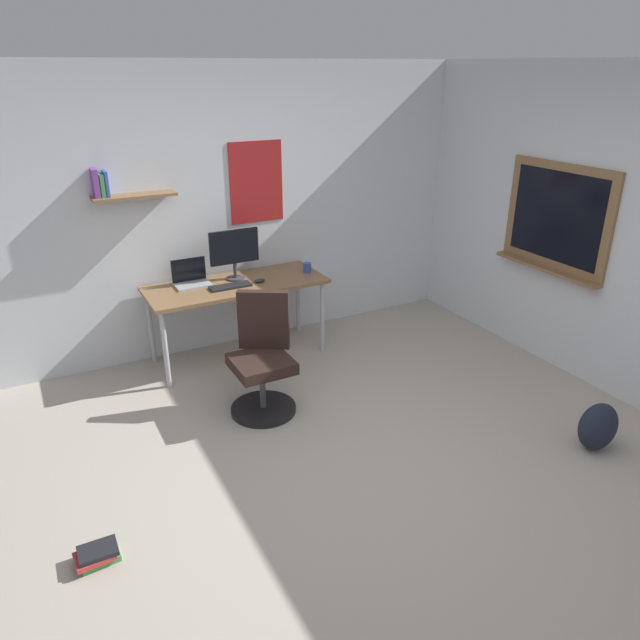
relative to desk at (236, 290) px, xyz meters
The scene contains 12 objects.
ground_plane 2.15m from the desk, 87.42° to the right, with size 5.20×5.20×0.00m, color #ADA393.
wall_back 0.76m from the desk, 77.68° to the left, with size 5.00×0.30×2.60m.
wall_right 3.31m from the desk, 38.50° to the right, with size 0.22×5.00×2.60m.
desk is the anchor object (origin of this frame).
office_chair 1.00m from the desk, 99.13° to the right, with size 0.55×0.56×0.95m.
laptop 0.41m from the desk, 157.16° to the left, with size 0.31×0.21×0.23m.
monitor_primary 0.36m from the desk, 68.94° to the left, with size 0.46×0.17×0.46m.
keyboard 0.14m from the desk, 134.89° to the right, with size 0.37×0.13×0.02m, color black.
computer_mouse 0.23m from the desk, 22.15° to the right, with size 0.10×0.06×0.03m, color #262628.
coffee_mug 0.72m from the desk, ahead, with size 0.08×0.08×0.09m, color #334CA5.
backpack 3.15m from the desk, 56.11° to the right, with size 0.32×0.22×0.36m, color #1E2333.
book_stack_on_floor 2.65m from the desk, 128.66° to the right, with size 0.24×0.18×0.09m.
Camera 1 is at (-1.78, -2.74, 2.55)m, focal length 33.12 mm.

